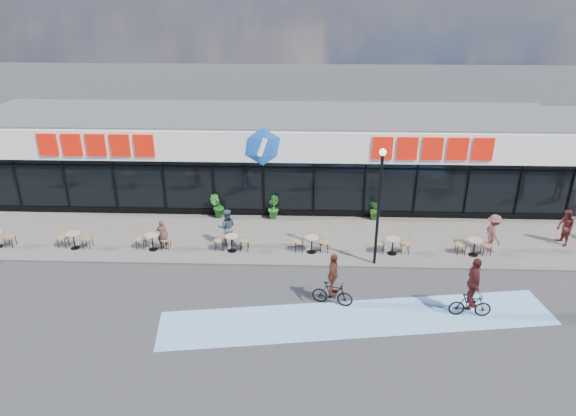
{
  "coord_description": "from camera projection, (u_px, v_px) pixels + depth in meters",
  "views": [
    {
      "loc": [
        2.05,
        -16.66,
        10.97
      ],
      "look_at": [
        1.32,
        3.5,
        2.05
      ],
      "focal_mm": 32.0,
      "sensor_mm": 36.0,
      "label": 1
    }
  ],
  "objects": [
    {
      "name": "potted_plant_right",
      "position": [
        375.0,
        210.0,
        25.34
      ],
      "size": [
        0.59,
        0.66,
        1.03
      ],
      "primitive_type": "imported",
      "rotation": [
        0.0,
        0.0,
        4.97
      ],
      "color": "#225016",
      "rests_on": "sidewalk"
    },
    {
      "name": "bistro_set_5",
      "position": [
        392.0,
        243.0,
        22.27
      ],
      "size": [
        1.54,
        0.62,
        0.9
      ],
      "color": "#A08067",
      "rests_on": "sidewalk"
    },
    {
      "name": "pedestrian_b",
      "position": [
        493.0,
        233.0,
        22.31
      ],
      "size": [
        0.75,
        1.17,
        1.7
      ],
      "primitive_type": "imported",
      "rotation": [
        0.0,
        0.0,
        1.69
      ],
      "color": "brown",
      "rests_on": "sidewalk"
    },
    {
      "name": "bike_lane",
      "position": [
        358.0,
        318.0,
        18.23
      ],
      "size": [
        14.17,
        4.13,
        0.01
      ],
      "primitive_type": "cube",
      "rotation": [
        0.0,
        0.0,
        0.14
      ],
      "color": "#6894C6",
      "rests_on": "ground"
    },
    {
      "name": "cyclist_b",
      "position": [
        473.0,
        291.0,
        17.97
      ],
      "size": [
        1.51,
        1.12,
        2.33
      ],
      "color": "black",
      "rests_on": "ground"
    },
    {
      "name": "potted_plant_mid",
      "position": [
        273.0,
        207.0,
        25.51
      ],
      "size": [
        0.7,
        0.78,
        1.16
      ],
      "primitive_type": "imported",
      "rotation": [
        0.0,
        0.0,
        1.93
      ],
      "color": "#235F1B",
      "rests_on": "sidewalk"
    },
    {
      "name": "sidewalk",
      "position": [
        260.0,
        238.0,
        23.82
      ],
      "size": [
        44.0,
        5.0,
        0.1
      ],
      "primitive_type": "cube",
      "color": "#615C56",
      "rests_on": "ground"
    },
    {
      "name": "bistro_set_6",
      "position": [
        474.0,
        245.0,
        22.15
      ],
      "size": [
        1.54,
        0.62,
        0.9
      ],
      "color": "#A08067",
      "rests_on": "sidewalk"
    },
    {
      "name": "patron_right",
      "position": [
        227.0,
        227.0,
        22.83
      ],
      "size": [
        0.89,
        0.73,
        1.71
      ],
      "primitive_type": "imported",
      "rotation": [
        0.0,
        0.0,
        3.25
      ],
      "color": "#344151",
      "rests_on": "sidewalk"
    },
    {
      "name": "bistro_set_3",
      "position": [
        232.0,
        241.0,
        22.5
      ],
      "size": [
        1.54,
        0.62,
        0.9
      ],
      "color": "#A08067",
      "rests_on": "sidewalk"
    },
    {
      "name": "building",
      "position": [
        268.0,
        155.0,
        27.86
      ],
      "size": [
        30.6,
        6.57,
        4.75
      ],
      "color": "black",
      "rests_on": "ground"
    },
    {
      "name": "pedestrian_a",
      "position": [
        565.0,
        228.0,
        22.82
      ],
      "size": [
        0.76,
        0.91,
        1.67
      ],
      "primitive_type": "imported",
      "rotation": [
        0.0,
        0.0,
        -1.4
      ],
      "color": "#461919",
      "rests_on": "sidewalk"
    },
    {
      "name": "bistro_set_1",
      "position": [
        75.0,
        238.0,
        22.73
      ],
      "size": [
        1.54,
        0.62,
        0.9
      ],
      "color": "#A08067",
      "rests_on": "sidewalk"
    },
    {
      "name": "patron_left",
      "position": [
        162.0,
        234.0,
        22.53
      ],
      "size": [
        0.51,
        0.34,
        1.39
      ],
      "primitive_type": "imported",
      "rotation": [
        0.0,
        0.0,
        3.12
      ],
      "color": "#4C2D27",
      "rests_on": "sidewalk"
    },
    {
      "name": "bistro_set_4",
      "position": [
        312.0,
        242.0,
        22.38
      ],
      "size": [
        1.54,
        0.62,
        0.9
      ],
      "color": "#A08067",
      "rests_on": "sidewalk"
    },
    {
      "name": "cyclist_a",
      "position": [
        333.0,
        284.0,
        18.68
      ],
      "size": [
        1.6,
        1.04,
        2.1
      ],
      "color": "black",
      "rests_on": "ground"
    },
    {
      "name": "bistro_set_2",
      "position": [
        153.0,
        239.0,
        22.61
      ],
      "size": [
        1.54,
        0.62,
        0.9
      ],
      "color": "#A08067",
      "rests_on": "sidewalk"
    },
    {
      "name": "ground",
      "position": [
        250.0,
        293.0,
        19.73
      ],
      "size": [
        120.0,
        120.0,
        0.0
      ],
      "primitive_type": "plane",
      "color": "#28282B",
      "rests_on": "ground"
    },
    {
      "name": "lamp_post",
      "position": [
        379.0,
        198.0,
        20.42
      ],
      "size": [
        0.28,
        0.28,
        5.02
      ],
      "color": "black",
      "rests_on": "sidewalk"
    },
    {
      "name": "potted_plant_left",
      "position": [
        217.0,
        206.0,
        25.58
      ],
      "size": [
        0.78,
        0.69,
        1.21
      ],
      "primitive_type": "imported",
      "rotation": [
        0.0,
        0.0,
        3.41
      ],
      "color": "#185017",
      "rests_on": "sidewalk"
    }
  ]
}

